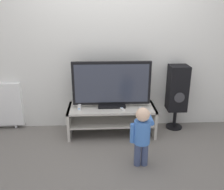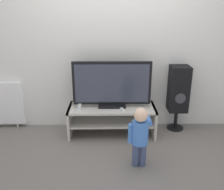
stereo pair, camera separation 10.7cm
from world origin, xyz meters
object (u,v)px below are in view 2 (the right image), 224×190
(remote_primary, at_px, (140,109))
(speaker_tower, at_px, (178,90))
(television, at_px, (112,85))
(child, at_px, (140,133))
(game_console, at_px, (80,106))
(remote_secondary, at_px, (122,109))

(remote_primary, height_order, speaker_tower, speaker_tower)
(television, xyz_separation_m, child, (0.31, -0.81, -0.31))
(television, distance_m, child, 0.92)
(game_console, xyz_separation_m, remote_primary, (0.85, -0.10, -0.02))
(game_console, relative_size, remote_primary, 1.28)
(television, distance_m, speaker_tower, 0.99)
(television, height_order, remote_primary, television)
(game_console, bearing_deg, speaker_tower, 6.61)
(game_console, height_order, remote_secondary, game_console)
(child, height_order, speaker_tower, speaker_tower)
(television, height_order, speaker_tower, television)
(remote_primary, distance_m, child, 0.67)
(speaker_tower, bearing_deg, television, -173.10)
(game_console, relative_size, speaker_tower, 0.17)
(remote_secondary, bearing_deg, speaker_tower, 15.67)
(remote_primary, relative_size, remote_secondary, 0.99)
(child, bearing_deg, speaker_tower, 54.24)
(remote_primary, bearing_deg, speaker_tower, 24.41)
(game_console, relative_size, remote_secondary, 1.27)
(television, relative_size, remote_secondary, 8.14)
(television, bearing_deg, child, -69.07)
(remote_secondary, relative_size, speaker_tower, 0.14)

